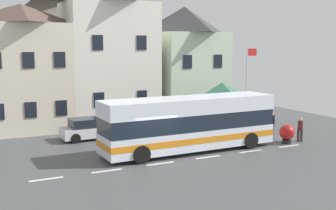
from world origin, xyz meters
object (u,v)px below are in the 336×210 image
parked_car_02 (245,115)px  bus_shelter (222,92)px  transit_bus (189,124)px  pedestrian_01 (300,128)px  pedestrian_00 (272,122)px  hilltop_castle (65,30)px  parked_car_00 (90,129)px  townhouse_01 (23,68)px  public_bench (216,122)px  flagpole (247,80)px  harbour_buoy (287,133)px  townhouse_02 (109,52)px  townhouse_03 (184,62)px

parked_car_02 → bus_shelter: bearing=-144.2°
transit_bus → bus_shelter: 5.95m
pedestrian_01 → pedestrian_00: bearing=90.6°
pedestrian_01 → parked_car_02: bearing=84.2°
hilltop_castle → parked_car_00: bearing=-100.0°
townhouse_01 → pedestrian_01: size_ratio=5.87×
public_bench → flagpole: (2.80, -0.11, 3.14)m
parked_car_00 → parked_car_02: (12.93, 0.09, -0.04)m
parked_car_00 → pedestrian_00: 12.89m
townhouse_01 → pedestrian_00: 18.74m
bus_shelter → harbour_buoy: bearing=-66.3°
townhouse_01 → hilltop_castle: (8.61, 23.76, 3.75)m
pedestrian_01 → public_bench: 6.91m
townhouse_01 → bus_shelter: townhouse_01 is taller
transit_bus → parked_car_02: size_ratio=2.38×
parked_car_00 → public_bench: parked_car_00 is taller
townhouse_02 → harbour_buoy: townhouse_02 is taller
transit_bus → parked_car_02: transit_bus is taller
townhouse_02 → transit_bus: townhouse_02 is taller
parked_car_00 → harbour_buoy: (11.01, -7.00, -0.01)m
townhouse_03 → pedestrian_00: townhouse_03 is taller
transit_bus → bus_shelter: size_ratio=2.94×
townhouse_01 → townhouse_03: size_ratio=0.96×
townhouse_03 → pedestrian_01: 13.39m
townhouse_03 → townhouse_01: bearing=-178.4°
hilltop_castle → public_bench: bearing=-81.0°
parked_car_02 → pedestrian_00: size_ratio=3.01×
pedestrian_01 → bus_shelter: bearing=125.5°
hilltop_castle → pedestrian_00: size_ratio=24.82×
parked_car_02 → pedestrian_00: (-0.75, -4.28, 0.21)m
public_bench → harbour_buoy: bearing=-79.8°
bus_shelter → public_bench: bearing=66.8°
townhouse_03 → parked_car_02: 7.49m
pedestrian_00 → pedestrian_01: size_ratio=0.96×
hilltop_castle → parked_car_00: (-5.12, -29.11, -7.71)m
bus_shelter → transit_bus: bearing=-142.6°
hilltop_castle → pedestrian_00: (7.06, -33.31, -7.54)m
townhouse_02 → harbour_buoy: bearing=-56.9°
townhouse_02 → harbour_buoy: (7.88, -12.10, -5.14)m
pedestrian_01 → harbour_buoy: bearing=-176.2°
townhouse_03 → public_bench: 7.59m
pedestrian_00 → bus_shelter: bearing=150.6°
hilltop_castle → bus_shelter: hilltop_castle is taller
townhouse_02 → flagpole: 11.28m
parked_car_00 → flagpole: size_ratio=0.67×
pedestrian_01 → flagpole: 6.94m
flagpole → public_bench: bearing=177.7°
townhouse_01 → public_bench: townhouse_01 is taller
flagpole → pedestrian_00: bearing=-97.0°
pedestrian_01 → hilltop_castle: bearing=101.1°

